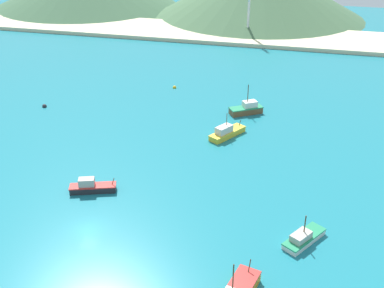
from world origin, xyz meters
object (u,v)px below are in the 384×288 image
Objects in this scene: fishing_boat_8 at (303,238)px; radio_tower at (249,4)px; buoy_0 at (174,87)px; fishing_boat_0 at (226,132)px; buoy_1 at (44,106)px; fishing_boat_3 at (247,109)px; fishing_boat_6 at (92,187)px.

radio_tower is (-22.72, 102.81, 10.71)m from fishing_boat_8.
fishing_boat_8 reaches higher than buoy_0.
fishing_boat_0 reaches higher than buoy_1.
fishing_boat_3 is 43.88m from fishing_boat_8.
fishing_boat_0 is 0.38× the size of radio_tower.
buoy_1 is (-44.88, -7.75, -0.88)m from fishing_boat_3.
fishing_boat_6 is 99.39m from radio_tower.
buoy_0 is 31.40m from buoy_1.
fishing_boat_0 is at bearing 118.89° from fishing_boat_8.
fishing_boat_6 is at bearing 172.23° from fishing_boat_8.
fishing_boat_3 is at bearing 108.57° from fishing_boat_8.
fishing_boat_3 is 0.98× the size of fishing_boat_6.
fishing_boat_6 is (-17.51, -24.75, -0.07)m from fishing_boat_0.
fishing_boat_8 is at bearing -77.54° from radio_tower.
buoy_0 is 52.69m from radio_tower.
buoy_0 is (-17.41, 23.16, -0.77)m from fishing_boat_0.
fishing_boat_8 is (16.19, -29.35, -0.22)m from fishing_boat_0.
fishing_boat_8 is at bearing -7.77° from fishing_boat_6.
radio_tower reaches higher than fishing_boat_6.
fishing_boat_0 is 1.12× the size of fishing_boat_6.
radio_tower is at bearing 98.14° from fishing_boat_3.
buoy_1 is at bearing 130.70° from fishing_boat_6.
fishing_boat_8 is at bearing -29.90° from buoy_1.
radio_tower reaches higher than buoy_1.
radio_tower is at bearing 102.46° from fishing_boat_8.
fishing_boat_6 is 1.04× the size of fishing_boat_8.
buoy_1 is at bearing 150.10° from fishing_boat_8.
fishing_boat_0 is at bearing 54.72° from fishing_boat_6.
radio_tower reaches higher than fishing_boat_3.
fishing_boat_0 is 8.46× the size of buoy_1.
radio_tower is at bearing 77.80° from buoy_0.
radio_tower is (36.13, 68.97, 11.24)m from buoy_1.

